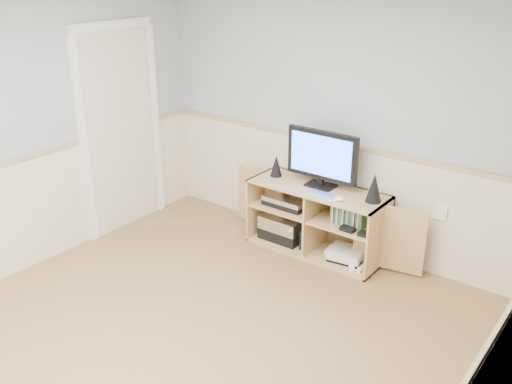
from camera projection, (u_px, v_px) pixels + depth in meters
room at (173, 194)px, 3.68m from camera, size 4.04×4.54×2.54m
media_cabinet at (320, 217)px, 5.43m from camera, size 2.05×0.49×0.65m
monitor at (322, 157)px, 5.19m from camera, size 0.71×0.18×0.53m
speaker_left at (276, 166)px, 5.51m from camera, size 0.11×0.11×0.21m
speaker_right at (374, 188)px, 4.92m from camera, size 0.14×0.14×0.26m
keyboard at (324, 196)px, 5.07m from camera, size 0.31×0.16×0.01m
mouse at (339, 199)px, 4.98m from camera, size 0.10×0.07×0.04m
av_components at (285, 220)px, 5.62m from camera, size 0.51×0.32×0.47m
game_consoles at (346, 254)px, 5.29m from camera, size 0.46×0.30×0.11m
game_cases at (349, 214)px, 5.12m from camera, size 0.32×0.14×0.19m
wall_outlet at (440, 213)px, 4.88m from camera, size 0.12×0.03×0.12m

